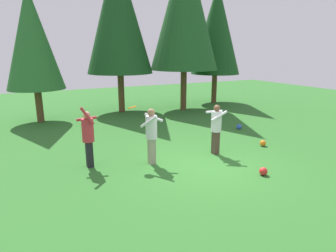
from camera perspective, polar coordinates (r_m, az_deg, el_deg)
ground_plane at (r=8.94m, az=7.61°, el=-7.61°), size 40.00×40.00×0.00m
person_thrower at (r=8.76m, az=-15.31°, el=-1.56°), size 0.59×0.54×1.85m
person_catcher at (r=9.67m, az=9.38°, el=0.15°), size 0.64×0.58×1.66m
person_bystander at (r=8.70m, az=-3.25°, el=-1.09°), size 0.73×0.73×1.70m
frisbee at (r=8.77m, az=-7.01°, el=3.62°), size 0.38×0.38×0.10m
ball_red at (r=8.58m, az=18.08°, el=-8.39°), size 0.23×0.23×0.23m
ball_blue at (r=13.17m, az=13.68°, el=-0.13°), size 0.23×0.23×0.23m
ball_orange at (r=11.10m, az=18.00°, el=-3.19°), size 0.22×0.22×0.22m
tree_left at (r=15.09m, az=-25.01°, el=15.18°), size 2.59×2.59×6.20m
tree_right at (r=17.00m, az=3.25°, el=22.16°), size 3.76×3.76×8.98m
tree_far_right at (r=19.45m, az=9.42°, el=18.06°), size 3.09×3.09×7.39m
tree_center at (r=16.52m, az=-9.71°, el=20.92°), size 3.51×3.51×8.39m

